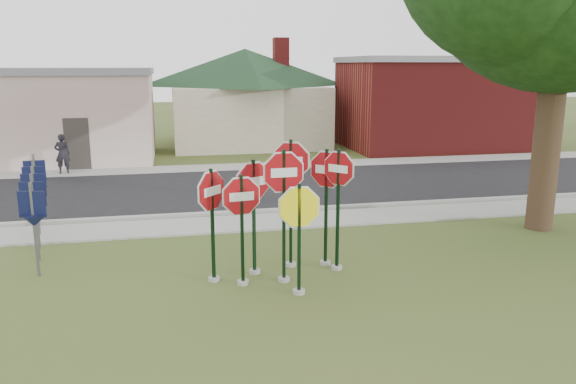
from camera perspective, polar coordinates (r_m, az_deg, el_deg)
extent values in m
plane|color=#394E1D|center=(10.60, 0.95, -11.31)|extent=(120.00, 120.00, 0.00)
cube|color=gray|center=(15.69, -3.47, -3.13)|extent=(60.00, 1.60, 0.06)
cube|color=black|center=(20.02, -5.35, 0.31)|extent=(60.00, 7.00, 0.04)
cube|color=gray|center=(24.22, -6.51, 2.48)|extent=(60.00, 1.60, 0.06)
cube|color=gray|center=(16.63, -3.98, -2.07)|extent=(60.00, 0.20, 0.14)
cylinder|color=gray|center=(11.63, -0.42, -8.84)|extent=(0.24, 0.24, 0.08)
cube|color=black|center=(11.21, -0.43, -2.55)|extent=(0.06, 0.05, 2.72)
cylinder|color=white|center=(11.01, -0.44, 2.00)|extent=(1.14, 0.06, 1.14)
cylinder|color=maroon|center=(11.01, -0.44, 2.00)|extent=(1.06, 0.06, 1.06)
cube|color=white|center=(11.01, -0.44, 2.00)|extent=(0.53, 0.03, 0.18)
cylinder|color=gray|center=(11.04, 1.11, -10.07)|extent=(0.24, 0.24, 0.08)
cube|color=black|center=(10.68, 1.13, -4.89)|extent=(0.06, 0.05, 2.17)
cylinder|color=white|center=(10.50, 1.15, -1.54)|extent=(1.11, 0.05, 1.11)
cylinder|color=yellow|center=(10.50, 1.15, -1.54)|extent=(1.03, 0.05, 1.03)
cylinder|color=gray|center=(11.51, -4.59, -9.13)|extent=(0.24, 0.24, 0.08)
cube|color=black|center=(11.15, -4.69, -3.93)|extent=(0.07, 0.06, 2.26)
cylinder|color=white|center=(10.97, -4.76, -0.44)|extent=(1.06, 0.18, 1.07)
cylinder|color=maroon|center=(10.97, -4.76, -0.44)|extent=(0.98, 0.18, 0.99)
cube|color=white|center=(10.97, -4.76, -0.44)|extent=(0.49, 0.09, 0.17)
cylinder|color=gray|center=(12.31, 4.97, -7.64)|extent=(0.24, 0.24, 0.08)
cube|color=black|center=(11.93, 5.09, -1.89)|extent=(0.08, 0.08, 2.63)
cylinder|color=white|center=(11.74, 5.17, 2.39)|extent=(0.68, 0.77, 1.01)
cylinder|color=maroon|center=(11.74, 5.17, 2.39)|extent=(0.63, 0.71, 0.93)
cube|color=white|center=(11.74, 5.17, 2.39)|extent=(0.32, 0.36, 0.16)
cylinder|color=gray|center=(12.45, 0.28, -7.35)|extent=(0.24, 0.24, 0.08)
cube|color=black|center=(12.05, 0.29, -1.26)|extent=(0.07, 0.07, 2.80)
cylinder|color=white|center=(11.86, 0.29, 3.22)|extent=(1.04, 0.46, 1.12)
cylinder|color=maroon|center=(11.86, 0.29, 3.22)|extent=(0.96, 0.43, 1.04)
cube|color=white|center=(11.86, 0.29, 3.22)|extent=(0.48, 0.22, 0.18)
cylinder|color=gray|center=(12.06, -3.41, -8.06)|extent=(0.24, 0.24, 0.08)
cube|color=black|center=(11.69, -3.49, -2.63)|extent=(0.08, 0.07, 2.45)
cylinder|color=white|center=(11.51, -3.54, 1.08)|extent=(1.04, 0.48, 1.13)
cylinder|color=maroon|center=(11.51, -3.54, 1.08)|extent=(0.96, 0.45, 1.05)
cube|color=white|center=(11.51, -3.54, 1.08)|extent=(0.48, 0.23, 0.18)
cylinder|color=gray|center=(12.58, 3.80, -7.17)|extent=(0.24, 0.24, 0.08)
cube|color=black|center=(12.21, 3.89, -1.63)|extent=(0.08, 0.08, 2.59)
cylinder|color=white|center=(12.02, 3.95, 2.29)|extent=(0.82, 0.78, 1.11)
cylinder|color=maroon|center=(12.02, 3.95, 2.29)|extent=(0.76, 0.73, 1.03)
cube|color=white|center=(12.02, 3.95, 2.29)|extent=(0.38, 0.36, 0.18)
cylinder|color=gray|center=(11.74, -7.51, -8.75)|extent=(0.24, 0.24, 0.08)
cube|color=black|center=(11.37, -7.68, -3.44)|extent=(0.08, 0.08, 2.34)
cylinder|color=white|center=(11.20, -7.79, 0.12)|extent=(0.77, 0.84, 1.13)
cylinder|color=maroon|center=(11.20, -7.79, 0.12)|extent=(0.72, 0.78, 1.04)
cube|color=white|center=(11.20, -7.79, 0.12)|extent=(0.36, 0.39, 0.18)
cube|color=#59595E|center=(12.72, -24.35, -3.55)|extent=(0.05, 0.05, 2.00)
cube|color=black|center=(12.58, -24.58, -1.14)|extent=(0.55, 0.13, 0.55)
cone|color=black|center=(12.67, -24.43, -2.68)|extent=(0.65, 0.65, 0.25)
cube|color=#59595E|center=(13.70, -24.29, -2.42)|extent=(0.05, 0.05, 2.00)
cube|color=black|center=(13.58, -24.50, -0.18)|extent=(0.55, 0.09, 0.55)
cone|color=black|center=(13.66, -24.37, -1.61)|extent=(0.62, 0.62, 0.25)
cube|color=#59595E|center=(14.69, -24.25, -1.45)|extent=(0.05, 0.05, 2.00)
cube|color=black|center=(14.58, -24.44, 0.65)|extent=(0.55, 0.05, 0.55)
cone|color=black|center=(14.65, -24.32, -0.69)|extent=(0.58, 0.58, 0.25)
cube|color=#59595E|center=(15.69, -24.20, -0.60)|extent=(0.05, 0.05, 2.00)
cube|color=black|center=(15.58, -24.39, 1.37)|extent=(0.55, 0.05, 0.55)
cone|color=black|center=(15.65, -24.27, 0.11)|extent=(0.58, 0.58, 0.25)
cube|color=#59595E|center=(16.69, -24.17, 0.15)|extent=(0.05, 0.05, 2.00)
cube|color=black|center=(16.59, -24.34, 2.00)|extent=(0.55, 0.09, 0.55)
cone|color=black|center=(16.65, -24.23, 0.82)|extent=(0.62, 0.62, 0.25)
cube|color=silver|center=(28.38, -25.90, 6.81)|extent=(12.00, 6.00, 4.00)
cube|color=gray|center=(28.28, -26.31, 10.93)|extent=(12.20, 6.20, 0.30)
cube|color=#332D28|center=(24.97, -20.62, 4.54)|extent=(1.00, 0.10, 2.20)
cube|color=beige|center=(31.83, -4.28, 7.83)|extent=(8.00, 8.00, 3.20)
pyramid|color=black|center=(31.72, -4.39, 14.32)|extent=(11.60, 11.60, 2.00)
cube|color=maroon|center=(32.04, -0.73, 13.99)|extent=(0.80, 0.80, 1.60)
cube|color=maroon|center=(31.38, 15.22, 8.55)|extent=(10.00, 6.00, 4.50)
cube|color=gray|center=(31.31, 15.48, 12.83)|extent=(10.20, 6.20, 0.30)
cube|color=white|center=(27.83, 14.30, 8.84)|extent=(2.00, 0.08, 0.90)
cylinder|color=#312116|center=(16.20, 24.99, 6.41)|extent=(0.70, 0.70, 5.73)
cylinder|color=#312116|center=(42.94, 22.74, 8.70)|extent=(0.50, 0.50, 4.00)
sphere|color=black|center=(42.90, 23.17, 13.49)|extent=(5.60, 5.60, 5.60)
imported|color=black|center=(24.22, -21.94, 3.63)|extent=(0.62, 0.43, 1.60)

